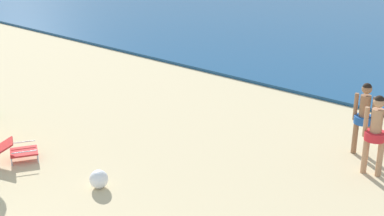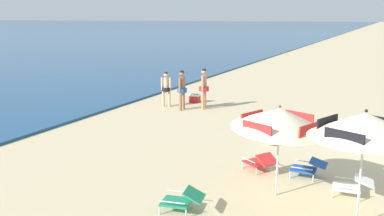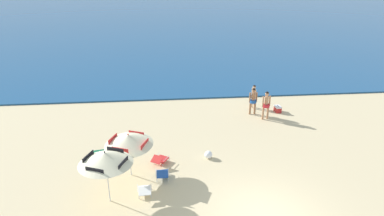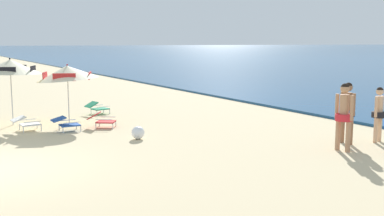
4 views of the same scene
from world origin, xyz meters
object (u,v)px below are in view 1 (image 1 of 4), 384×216
Objects in this scene: person_standing_near_shore at (364,114)px; person_wading_in at (376,130)px; beach_ball at (99,179)px; lounge_chair_facing_sea at (17,150)px.

person_standing_near_shore is 0.97× the size of person_wading_in.
beach_ball is at bearing -125.14° from person_standing_near_shore.
person_standing_near_shore is 0.99m from person_wading_in.
person_standing_near_shore is at bearing 41.92° from lounge_chair_facing_sea.
beach_ball is (2.37, 0.32, -0.08)m from lounge_chair_facing_sea.
person_standing_near_shore reaches higher than lounge_chair_facing_sea.
lounge_chair_facing_sea is 0.59× the size of person_standing_near_shore.
lounge_chair_facing_sea is 7.88m from person_standing_near_shore.
person_standing_near_shore is (5.84, 5.24, 0.74)m from lounge_chair_facing_sea.
person_wading_in reaches higher than person_standing_near_shore.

